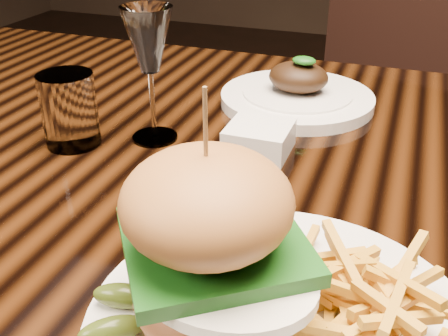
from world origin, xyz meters
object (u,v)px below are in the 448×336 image
(far_dish, at_px, (297,95))
(dining_table, at_px, (259,214))
(burger_plate, at_px, (269,285))
(chair_far, at_px, (381,93))
(wine_glass, at_px, (148,45))

(far_dish, bearing_deg, dining_table, -89.35)
(dining_table, bearing_deg, burger_plate, -72.79)
(far_dish, distance_m, chair_far, 0.72)
(dining_table, height_order, far_dish, far_dish)
(dining_table, bearing_deg, wine_glass, 172.58)
(burger_plate, bearing_deg, chair_far, 65.82)
(burger_plate, distance_m, chair_far, 1.19)
(burger_plate, bearing_deg, dining_table, 83.66)
(wine_glass, distance_m, far_dish, 0.27)
(dining_table, relative_size, far_dish, 6.63)
(burger_plate, xyz_separation_m, wine_glass, (-0.24, 0.29, 0.08))
(burger_plate, relative_size, wine_glass, 1.74)
(burger_plate, xyz_separation_m, far_dish, (-0.09, 0.48, -0.04))
(wine_glass, xyz_separation_m, chair_far, (0.26, 0.87, -0.34))
(far_dish, bearing_deg, wine_glass, -129.56)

